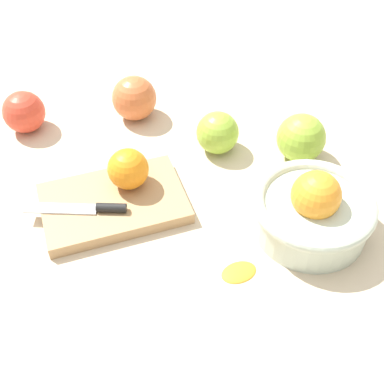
{
  "coord_description": "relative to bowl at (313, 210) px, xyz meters",
  "views": [
    {
      "loc": [
        0.08,
        0.57,
        0.6
      ],
      "look_at": [
        -0.02,
        0.04,
        0.04
      ],
      "focal_mm": 48.77,
      "sensor_mm": 36.0,
      "label": 1
    }
  ],
  "objects": [
    {
      "name": "knife",
      "position": [
        0.32,
        -0.08,
        -0.02
      ],
      "size": [
        0.16,
        0.05,
        0.01
      ],
      "color": "silver",
      "rests_on": "cutting_board"
    },
    {
      "name": "apple_front_right_2",
      "position": [
        0.43,
        -0.32,
        -0.0
      ],
      "size": [
        0.07,
        0.07,
        0.07
      ],
      "primitive_type": "sphere",
      "color": "#D6422D",
      "rests_on": "ground_plane"
    },
    {
      "name": "apple_front_left_2",
      "position": [
        0.1,
        -0.2,
        -0.0
      ],
      "size": [
        0.07,
        0.07,
        0.07
      ],
      "primitive_type": "sphere",
      "color": "#8EB738",
      "rests_on": "ground_plane"
    },
    {
      "name": "apple_front_right",
      "position": [
        0.23,
        -0.32,
        -0.0
      ],
      "size": [
        0.08,
        0.08,
        0.08
      ],
      "primitive_type": "sphere",
      "color": "#CC6638",
      "rests_on": "ground_plane"
    },
    {
      "name": "citrus_peel",
      "position": [
        0.12,
        0.06,
        -0.04
      ],
      "size": [
        0.06,
        0.05,
        0.01
      ],
      "primitive_type": "ellipsoid",
      "rotation": [
        0.0,
        0.0,
        3.4
      ],
      "color": "orange",
      "rests_on": "ground_plane"
    },
    {
      "name": "ground_plane",
      "position": [
        0.18,
        -0.1,
        -0.04
      ],
      "size": [
        2.4,
        2.4,
        0.0
      ],
      "primitive_type": "plane",
      "color": "beige"
    },
    {
      "name": "bowl",
      "position": [
        0.0,
        0.0,
        0.0
      ],
      "size": [
        0.18,
        0.18,
        0.11
      ],
      "color": "beige",
      "rests_on": "ground_plane"
    },
    {
      "name": "orange_on_board",
      "position": [
        0.26,
        -0.12,
        0.01
      ],
      "size": [
        0.06,
        0.06,
        0.06
      ],
      "primitive_type": "sphere",
      "color": "orange",
      "rests_on": "cutting_board"
    },
    {
      "name": "cutting_board",
      "position": [
        0.28,
        -0.09,
        -0.03
      ],
      "size": [
        0.24,
        0.17,
        0.02
      ],
      "primitive_type": "cube",
      "rotation": [
        0.0,
        0.0,
        0.15
      ],
      "color": "tan",
      "rests_on": "ground_plane"
    },
    {
      "name": "apple_front_left",
      "position": [
        -0.04,
        -0.16,
        -0.0
      ],
      "size": [
        0.08,
        0.08,
        0.08
      ],
      "primitive_type": "sphere",
      "color": "#8EB738",
      "rests_on": "ground_plane"
    }
  ]
}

